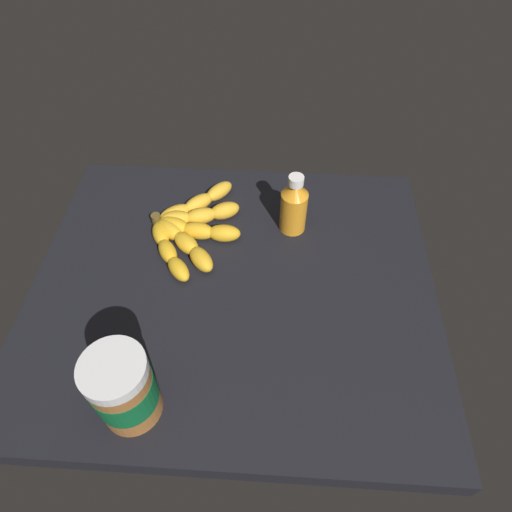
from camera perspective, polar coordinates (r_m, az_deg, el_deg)
name	(u,v)px	position (r cm, az deg, el deg)	size (l,w,h in cm)	color
ground_plane	(233,290)	(88.23, -2.91, -4.38)	(77.82, 67.70, 4.40)	black
banana_bunch	(191,227)	(94.53, -8.33, 3.67)	(19.40, 30.08, 3.61)	gold
peanut_butter_jar	(124,389)	(70.55, -16.63, -16.03)	(9.52, 9.52, 14.76)	#9E602D
honey_bottle	(294,206)	(91.79, 4.88, 6.45)	(5.56, 5.56, 13.96)	orange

